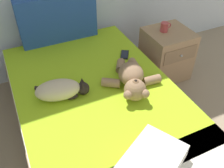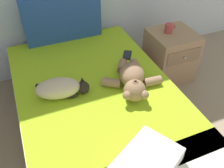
% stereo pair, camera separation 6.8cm
% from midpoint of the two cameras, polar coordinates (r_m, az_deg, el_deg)
% --- Properties ---
extents(bed, '(1.28, 1.96, 0.46)m').
position_cam_midpoint_polar(bed, '(2.14, -4.17, -6.15)').
color(bed, '#9E7A56').
rests_on(bed, ground_plane).
extents(patterned_cushion, '(0.77, 0.13, 0.47)m').
position_cam_midpoint_polar(patterned_cushion, '(2.58, -13.06, 14.37)').
color(patterned_cushion, '#264C99').
rests_on(patterned_cushion, bed).
extents(cat, '(0.42, 0.31, 0.15)m').
position_cam_midpoint_polar(cat, '(1.92, -12.77, -1.33)').
color(cat, '#C6B293').
rests_on(cat, bed).
extents(teddy_bear, '(0.47, 0.57, 0.18)m').
position_cam_midpoint_polar(teddy_bear, '(1.97, 3.65, 1.17)').
color(teddy_bear, '#937051').
rests_on(teddy_bear, bed).
extents(cell_phone, '(0.14, 0.16, 0.01)m').
position_cam_midpoint_polar(cell_phone, '(2.38, 2.10, 6.77)').
color(cell_phone, black).
rests_on(cell_phone, bed).
extents(throw_pillow, '(0.49, 0.44, 0.11)m').
position_cam_midpoint_polar(throw_pillow, '(1.50, 7.69, -17.60)').
color(throw_pillow, white).
rests_on(throw_pillow, bed).
extents(nightstand, '(0.46, 0.47, 0.54)m').
position_cam_midpoint_polar(nightstand, '(2.79, 11.67, 6.79)').
color(nightstand, '#9E7A56').
rests_on(nightstand, ground_plane).
extents(mug, '(0.12, 0.08, 0.09)m').
position_cam_midpoint_polar(mug, '(2.64, 11.28, 12.74)').
color(mug, '#B23F3F').
rests_on(mug, nightstand).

